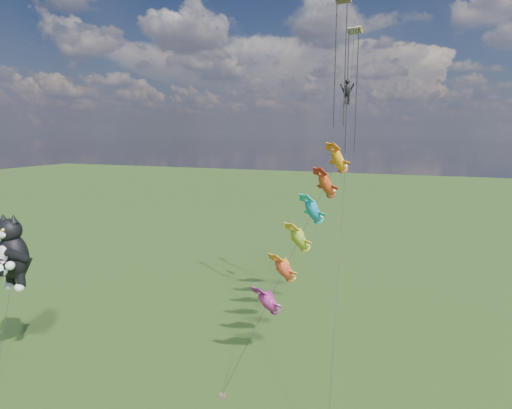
% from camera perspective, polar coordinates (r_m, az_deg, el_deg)
% --- Properties ---
extents(ground, '(300.00, 300.00, 0.00)m').
position_cam_1_polar(ground, '(29.79, -24.51, -22.37)').
color(ground, '#18340D').
extents(cat_kite_rig, '(2.41, 4.09, 10.38)m').
position_cam_1_polar(cat_kite_rig, '(31.09, -30.00, -5.65)').
color(cat_kite_rig, brown).
rests_on(cat_kite_rig, ground).
extents(fish_windsock_rig, '(4.97, 15.24, 15.74)m').
position_cam_1_polar(fish_windsock_rig, '(30.61, 6.71, -2.76)').
color(fish_windsock_rig, brown).
rests_on(fish_windsock_rig, ground).
extents(parafoil_rig, '(3.19, 17.33, 24.56)m').
position_cam_1_polar(parafoil_rig, '(32.43, 12.05, 15.50)').
color(parafoil_rig, brown).
rests_on(parafoil_rig, ground).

